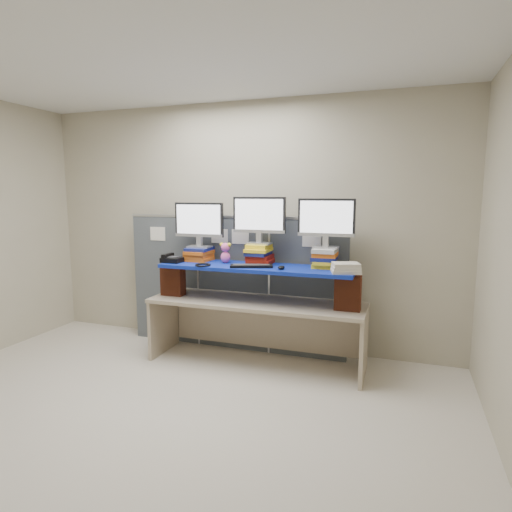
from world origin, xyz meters
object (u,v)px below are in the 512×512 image
at_px(monitor_left, 199,222).
at_px(keyboard, 251,266).
at_px(desk, 256,314).
at_px(monitor_right, 326,220).
at_px(blue_board, 256,267).
at_px(desk_phone, 172,259).
at_px(monitor_center, 259,217).

bearing_deg(monitor_left, keyboard, -17.42).
bearing_deg(desk, monitor_right, 9.82).
relative_size(blue_board, desk_phone, 9.26).
bearing_deg(desk_phone, monitor_left, 42.00).
height_order(blue_board, monitor_left, monitor_left).
relative_size(monitor_left, monitor_right, 1.00).
bearing_deg(blue_board, monitor_right, 9.82).
xyz_separation_m(desk, monitor_right, (0.68, 0.12, 0.97)).
height_order(monitor_left, monitor_center, monitor_center).
distance_m(monitor_left, keyboard, 0.82).
bearing_deg(desk_phone, blue_board, 6.73).
xyz_separation_m(monitor_right, desk_phone, (-1.61, -0.21, -0.44)).
xyz_separation_m(desk, desk_phone, (-0.92, -0.08, 0.54)).
bearing_deg(monitor_right, monitor_left, -180.00).
bearing_deg(blue_board, desk, 0.00).
bearing_deg(desk_phone, monitor_right, 8.96).
relative_size(desk, blue_board, 1.12).
bearing_deg(monitor_left, monitor_right, 0.00).
bearing_deg(monitor_left, monitor_center, 0.00).
relative_size(blue_board, monitor_left, 3.56).
bearing_deg(keyboard, monitor_center, 68.54).
distance_m(monitor_center, keyboard, 0.52).
bearing_deg(desk, monitor_center, 92.78).
bearing_deg(desk_phone, keyboard, 0.92).
distance_m(blue_board, monitor_right, 0.85).
bearing_deg(blue_board, monitor_left, 170.27).
xyz_separation_m(blue_board, keyboard, (-0.02, -0.09, 0.03)).
bearing_deg(desk, desk_phone, -175.39).
height_order(monitor_right, keyboard, monitor_right).
height_order(monitor_center, monitor_right, monitor_center).
bearing_deg(keyboard, monitor_left, 144.01).
height_order(monitor_left, keyboard, monitor_left).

